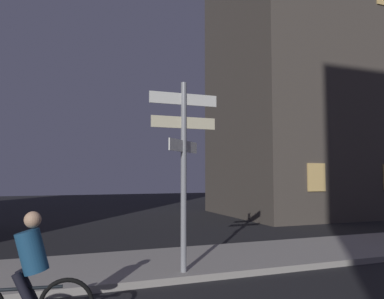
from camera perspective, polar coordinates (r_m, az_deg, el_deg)
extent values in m
cube|color=#9E9991|center=(8.61, -10.99, -17.49)|extent=(40.00, 2.81, 0.14)
cylinder|color=gray|center=(7.59, -1.31, -4.05)|extent=(0.12, 0.12, 3.88)
cube|color=white|center=(7.75, -1.29, 7.79)|extent=(1.47, 0.03, 0.24)
cube|color=beige|center=(7.67, -1.29, 4.18)|extent=(1.40, 0.03, 0.24)
cube|color=white|center=(7.61, -1.30, 0.52)|extent=(0.91, 0.91, 0.24)
cylinder|color=black|center=(5.59, -24.74, -18.96)|extent=(1.00, 0.19, 0.04)
cylinder|color=navy|center=(5.47, -23.54, -14.24)|extent=(0.49, 0.38, 0.61)
sphere|color=tan|center=(5.41, -23.41, -9.92)|extent=(0.22, 0.22, 0.22)
cylinder|color=black|center=(5.51, -24.43, -19.54)|extent=(0.35, 0.17, 0.55)
cylinder|color=black|center=(5.68, -24.02, -19.07)|extent=(0.35, 0.17, 0.55)
cube|color=#4C443D|center=(23.68, 20.69, 16.74)|extent=(12.71, 7.30, 20.74)
cube|color=#F2C672|center=(16.64, 18.68, -4.09)|extent=(0.90, 0.06, 1.20)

